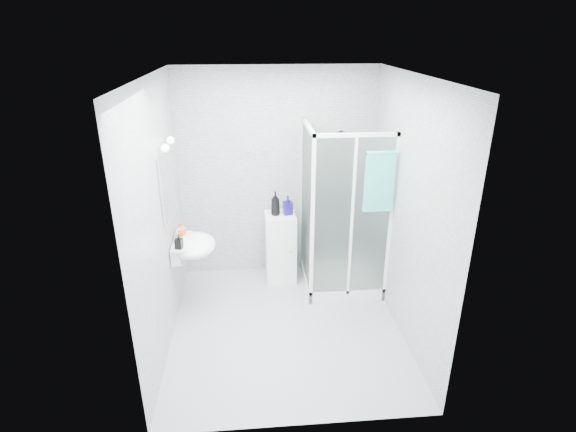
{
  "coord_description": "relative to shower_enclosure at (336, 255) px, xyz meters",
  "views": [
    {
      "loc": [
        -0.33,
        -3.98,
        2.97
      ],
      "look_at": [
        0.05,
        0.35,
        1.15
      ],
      "focal_mm": 28.0,
      "sensor_mm": 36.0,
      "label": 1
    }
  ],
  "objects": [
    {
      "name": "vanity_lights",
      "position": [
        -1.8,
        -0.32,
        1.47
      ],
      "size": [
        0.1,
        0.4,
        0.08
      ],
      "color": "silver",
      "rests_on": "room"
    },
    {
      "name": "wall_basin",
      "position": [
        -1.66,
        -0.32,
        0.35
      ],
      "size": [
        0.46,
        0.56,
        0.35
      ],
      "color": "white",
      "rests_on": "ground"
    },
    {
      "name": "storage_cabinet",
      "position": [
        -0.65,
        0.25,
        -0.0
      ],
      "size": [
        0.37,
        0.4,
        0.89
      ],
      "rotation": [
        0.0,
        0.0,
        0.03
      ],
      "color": "white",
      "rests_on": "ground"
    },
    {
      "name": "hand_towel",
      "position": [
        0.34,
        -0.4,
        1.06
      ],
      "size": [
        0.31,
        0.05,
        0.66
      ],
      "color": "#35C9B0",
      "rests_on": "shower_enclosure"
    },
    {
      "name": "shampoo_bottle_b",
      "position": [
        -0.56,
        0.27,
        0.56
      ],
      "size": [
        0.12,
        0.12,
        0.23
      ],
      "primitive_type": "imported",
      "rotation": [
        0.0,
        0.0,
        0.18
      ],
      "color": "#160E59",
      "rests_on": "storage_cabinet"
    },
    {
      "name": "soap_dispenser_black",
      "position": [
        -1.76,
        -0.5,
        0.49
      ],
      "size": [
        0.09,
        0.09,
        0.16
      ],
      "primitive_type": "imported",
      "rotation": [
        0.0,
        0.0,
        -0.25
      ],
      "color": "black",
      "rests_on": "wall_basin"
    },
    {
      "name": "wall_hooks",
      "position": [
        -0.92,
        0.49,
        1.17
      ],
      "size": [
        0.23,
        0.06,
        0.03
      ],
      "color": "silver",
      "rests_on": "room"
    },
    {
      "name": "room",
      "position": [
        -0.67,
        -0.77,
        0.85
      ],
      "size": [
        2.4,
        2.6,
        2.6
      ],
      "color": "silver",
      "rests_on": "ground"
    },
    {
      "name": "soap_dispenser_orange",
      "position": [
        -1.78,
        -0.18,
        0.49
      ],
      "size": [
        0.15,
        0.15,
        0.16
      ],
      "primitive_type": "imported",
      "rotation": [
        0.0,
        0.0,
        -0.23
      ],
      "color": "#FF4F1E",
      "rests_on": "wall_basin"
    },
    {
      "name": "shampoo_bottle_a",
      "position": [
        -0.71,
        0.26,
        0.59
      ],
      "size": [
        0.13,
        0.13,
        0.29
      ],
      "primitive_type": "imported",
      "rotation": [
        0.0,
        0.0,
        0.12
      ],
      "color": "black",
      "rests_on": "storage_cabinet"
    },
    {
      "name": "shower_enclosure",
      "position": [
        0.0,
        0.0,
        0.0
      ],
      "size": [
        0.9,
        0.95,
        2.0
      ],
      "color": "white",
      "rests_on": "ground"
    },
    {
      "name": "mirror",
      "position": [
        -1.85,
        -0.32,
        1.05
      ],
      "size": [
        0.02,
        0.6,
        0.7
      ],
      "primitive_type": "cube",
      "color": "white",
      "rests_on": "room"
    }
  ]
}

